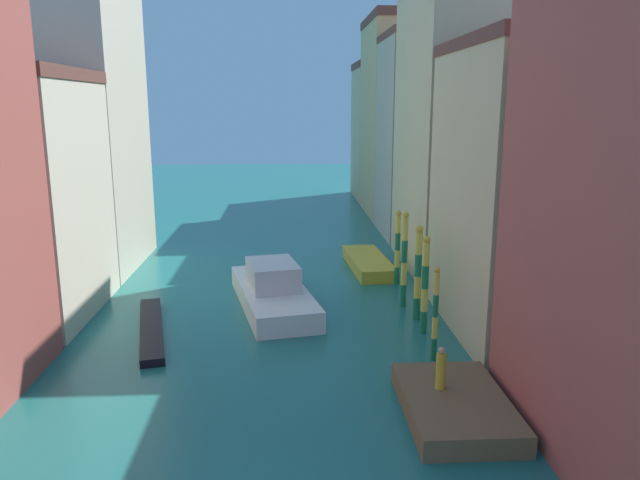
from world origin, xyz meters
TOP-DOWN VIEW (x-y plane):
  - ground_plane at (0.00, 24.50)m, footprint 154.00×154.00m
  - building_left_2 at (-12.45, 19.04)m, footprint 6.84×9.42m
  - building_left_3 at (-12.45, 29.05)m, footprint 6.84×10.61m
  - building_right_1 at (12.45, 15.76)m, footprint 6.84×10.84m
  - building_right_2 at (12.45, 27.41)m, footprint 6.84×11.73m
  - building_right_3 at (12.45, 38.15)m, footprint 6.84×9.16m
  - building_right_4 at (12.45, 48.75)m, footprint 6.84×12.23m
  - building_right_5 at (12.45, 59.39)m, footprint 6.84×9.20m
  - waterfront_dock at (7.01, 7.19)m, footprint 3.58×5.76m
  - person_on_dock at (6.60, 7.81)m, footprint 0.36×0.36m
  - mooring_pole_0 at (7.40, 12.07)m, footprint 0.27×0.27m
  - mooring_pole_1 at (7.64, 15.17)m, footprint 0.36×0.36m
  - mooring_pole_2 at (7.73, 17.16)m, footprint 0.39×0.39m
  - mooring_pole_3 at (7.41, 19.23)m, footprint 0.36×0.36m
  - mooring_pole_4 at (7.82, 23.44)m, footprint 0.35×0.35m
  - vaporetto_white at (0.28, 19.63)m, footprint 5.28×10.13m
  - gondola_black at (-5.57, 15.97)m, footprint 2.90×8.49m
  - motorboat_0 at (6.52, 27.02)m, footprint 2.83×7.44m

SIDE VIEW (x-z plane):
  - ground_plane at x=0.00m, z-range 0.00..0.00m
  - gondola_black at x=-5.57m, z-range 0.00..0.38m
  - waterfront_dock at x=7.01m, z-range 0.00..0.77m
  - motorboat_0 at x=6.52m, z-range 0.00..0.83m
  - vaporetto_white at x=0.28m, z-range -0.38..2.11m
  - person_on_dock at x=6.60m, z-range 0.72..2.31m
  - mooring_pole_0 at x=7.40m, z-range 0.04..4.21m
  - mooring_pole_4 at x=7.82m, z-range 0.05..4.67m
  - mooring_pole_1 at x=7.64m, z-range 0.06..4.90m
  - mooring_pole_2 at x=7.73m, z-range 0.06..5.01m
  - mooring_pole_3 at x=7.41m, z-range 0.05..5.33m
  - building_left_2 at x=-12.45m, z-range 0.01..12.63m
  - building_right_1 at x=12.45m, z-range 0.01..13.88m
  - building_right_5 at x=12.45m, z-range 0.02..15.58m
  - building_right_3 at x=12.45m, z-range 0.01..16.56m
  - building_right_4 at x=12.45m, z-range 0.02..19.21m
  - building_right_2 at x=12.45m, z-range 0.01..20.74m
  - building_left_3 at x=-12.45m, z-range 0.01..22.29m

